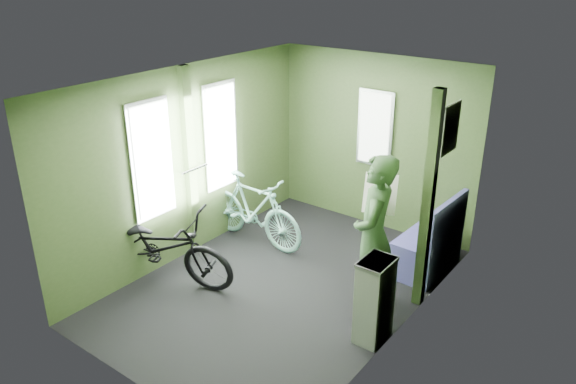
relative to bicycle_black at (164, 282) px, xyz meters
The scene contains 6 objects.
room 1.96m from the bicycle_black, 35.86° to the left, with size 4.00×4.02×2.31m.
bicycle_black is the anchor object (origin of this frame).
bicycle_mint 1.36m from the bicycle_black, 81.46° to the left, with size 0.43×1.52×0.92m, color #7EC3B5.
passenger 2.46m from the bicycle_black, 24.22° to the left, with size 0.59×0.78×1.69m.
waste_box 2.47m from the bicycle_black, 12.01° to the left, with size 0.25×0.35×0.86m, color slate.
bench_seat 3.05m from the bicycle_black, 41.71° to the left, with size 0.53×0.91×0.94m.
Camera 1 is at (3.26, -4.27, 3.41)m, focal length 35.00 mm.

